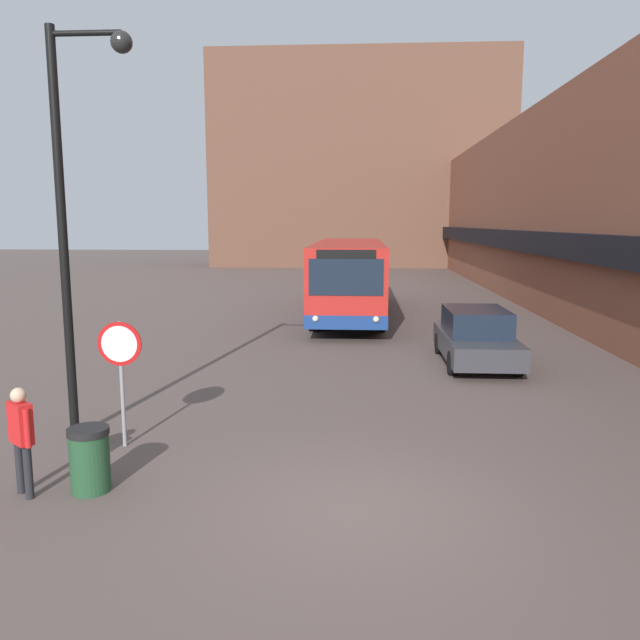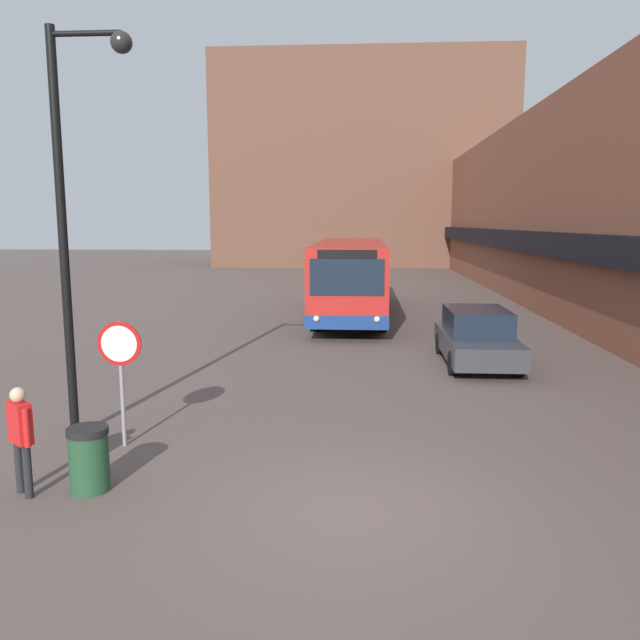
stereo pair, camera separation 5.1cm
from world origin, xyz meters
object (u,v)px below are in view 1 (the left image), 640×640
(street_lamp, at_px, (75,194))
(trash_bin, at_px, (90,459))
(city_bus, at_px, (349,276))
(stop_sign, at_px, (120,357))
(parked_car_front, at_px, (476,337))
(pedestrian, at_px, (21,431))

(street_lamp, height_order, trash_bin, street_lamp)
(city_bus, bearing_deg, street_lamp, -106.26)
(trash_bin, bearing_deg, stop_sign, 96.10)
(parked_car_front, xyz_separation_m, street_lamp, (-8.11, -6.46, 3.58))
(pedestrian, bearing_deg, street_lamp, 132.04)
(parked_car_front, relative_size, pedestrian, 2.68)
(trash_bin, bearing_deg, pedestrian, -166.09)
(city_bus, bearing_deg, stop_sign, -103.04)
(stop_sign, distance_m, street_lamp, 2.90)
(city_bus, height_order, street_lamp, street_lamp)
(stop_sign, bearing_deg, trash_bin, -83.90)
(city_bus, relative_size, street_lamp, 1.78)
(street_lamp, xyz_separation_m, trash_bin, (1.02, -2.25, -3.85))
(pedestrian, bearing_deg, stop_sign, 110.26)
(street_lamp, distance_m, trash_bin, 4.58)
(city_bus, distance_m, street_lamp, 16.19)
(stop_sign, bearing_deg, parked_car_front, 43.43)
(city_bus, xyz_separation_m, pedestrian, (-4.32, -17.79, -0.72))
(street_lamp, height_order, pedestrian, street_lamp)
(trash_bin, bearing_deg, street_lamp, 114.31)
(parked_car_front, bearing_deg, city_bus, 112.31)
(street_lamp, bearing_deg, city_bus, 73.74)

